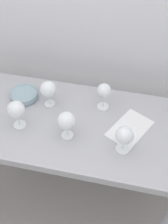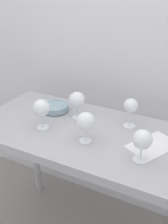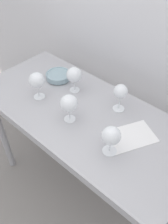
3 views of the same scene
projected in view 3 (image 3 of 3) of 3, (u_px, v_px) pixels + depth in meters
name	position (u px, v px, depth m)	size (l,w,h in m)	color
ground_plane	(83.00, 187.00, 2.06)	(6.00, 6.00, 0.00)	gray
back_wall	(138.00, 19.00, 1.43)	(3.80, 0.04, 2.60)	silver
steel_counter	(81.00, 123.00, 1.51)	(1.40, 0.65, 0.90)	#A8A8AD
wine_glass_far_left	(74.00, 75.00, 1.50)	(0.10, 0.10, 0.17)	white
wine_glass_near_center	(69.00, 104.00, 1.31)	(0.10, 0.10, 0.17)	white
wine_glass_near_left	(37.00, 81.00, 1.45)	(0.10, 0.10, 0.18)	white
wine_glass_near_right	(111.00, 136.00, 1.14)	(0.10, 0.10, 0.16)	white
wine_glass_far_right	(121.00, 92.00, 1.36)	(0.08, 0.08, 0.17)	white
tasting_sheet_upper	(130.00, 137.00, 1.29)	(0.17, 0.26, 0.00)	white
tasting_bowl	(58.00, 76.00, 1.66)	(0.17, 0.17, 0.05)	#DBCC66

